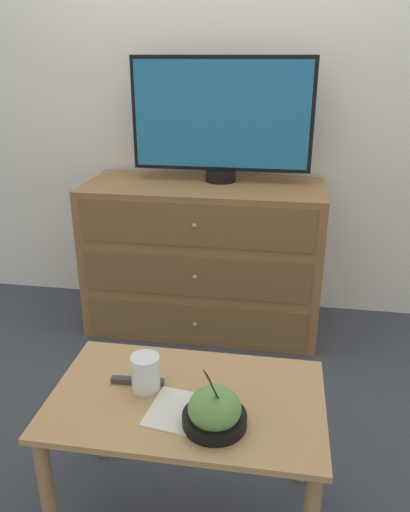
% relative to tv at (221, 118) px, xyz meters
% --- Properties ---
extents(ground_plane, '(12.00, 12.00, 0.00)m').
position_rel_tv_xyz_m(ground_plane, '(0.02, 0.20, -1.13)').
color(ground_plane, '#383D47').
extents(wall_back, '(12.00, 0.05, 2.60)m').
position_rel_tv_xyz_m(wall_back, '(0.02, 0.23, 0.17)').
color(wall_back, white).
rests_on(wall_back, ground_plane).
extents(dresser, '(1.24, 0.55, 0.81)m').
position_rel_tv_xyz_m(dresser, '(-0.08, -0.09, -0.73)').
color(dresser, olive).
rests_on(dresser, ground_plane).
extents(tv, '(0.93, 0.16, 0.62)m').
position_rel_tv_xyz_m(tv, '(0.00, 0.00, 0.00)').
color(tv, black).
rests_on(tv, dresser).
extents(coffee_table, '(0.82, 0.50, 0.48)m').
position_rel_tv_xyz_m(coffee_table, '(0.08, -1.38, -0.74)').
color(coffee_table, tan).
rests_on(coffee_table, ground_plane).
extents(takeout_bowl, '(0.18, 0.18, 0.20)m').
position_rel_tv_xyz_m(takeout_bowl, '(0.18, -1.49, -0.61)').
color(takeout_bowl, black).
rests_on(takeout_bowl, coffee_table).
extents(drink_cup, '(0.09, 0.09, 0.11)m').
position_rel_tv_xyz_m(drink_cup, '(-0.05, -1.35, -0.61)').
color(drink_cup, white).
rests_on(drink_cup, coffee_table).
extents(napkin, '(0.21, 0.21, 0.00)m').
position_rel_tv_xyz_m(napkin, '(0.08, -1.45, -0.65)').
color(napkin, silver).
rests_on(napkin, coffee_table).
extents(remote_control, '(0.17, 0.03, 0.02)m').
position_rel_tv_xyz_m(remote_control, '(-0.08, -1.34, -0.65)').
color(remote_control, '#38383D').
rests_on(remote_control, coffee_table).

